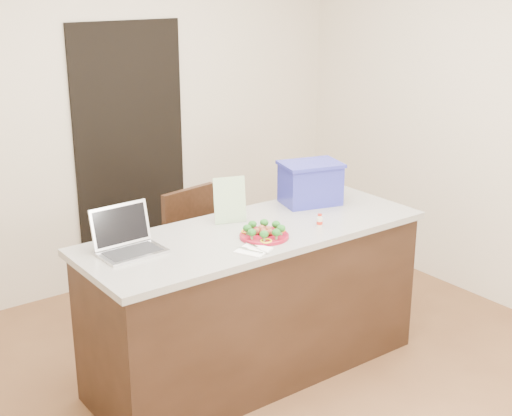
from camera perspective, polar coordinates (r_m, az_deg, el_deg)
ground at (r=4.33m, az=1.91°, el=-14.16°), size 4.00×4.00×0.00m
room_shell at (r=3.72m, az=2.18°, el=7.38°), size 4.00×4.00×4.00m
doorway at (r=5.55m, az=-9.97°, el=4.21°), size 0.90×0.02×2.00m
island at (r=4.28m, az=-0.12°, el=-7.49°), size 2.06×0.76×0.92m
plate at (r=3.97m, az=0.65°, el=-2.23°), size 0.28×0.28×0.02m
meatballs at (r=3.97m, az=0.71°, el=-1.85°), size 0.10×0.11×0.04m
broccoli at (r=3.96m, az=0.66°, el=-1.64°), size 0.24×0.24×0.04m
pepper_rings at (r=3.97m, az=0.65°, el=-2.10°), size 0.23×0.25×0.01m
napkin at (r=3.79m, az=-0.21°, el=-3.39°), size 0.21×0.21×0.01m
fork at (r=3.79m, az=-0.54°, el=-3.33°), size 0.06×0.15×0.00m
knife at (r=3.79m, az=0.31°, el=-3.26°), size 0.02×0.19×0.01m
yogurt_bottle at (r=4.15m, az=5.11°, el=-1.07°), size 0.04×0.04×0.08m
laptop at (r=3.84m, az=-10.34°, el=-2.46°), size 0.34×0.27×0.24m
leaflet at (r=4.18m, az=-2.11°, el=0.63°), size 0.20×0.10×0.27m
blue_box at (r=4.54m, az=4.37°, el=2.02°), size 0.43×0.36×0.27m
chair at (r=4.78m, az=-4.66°, el=-3.56°), size 0.49×0.50×0.97m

